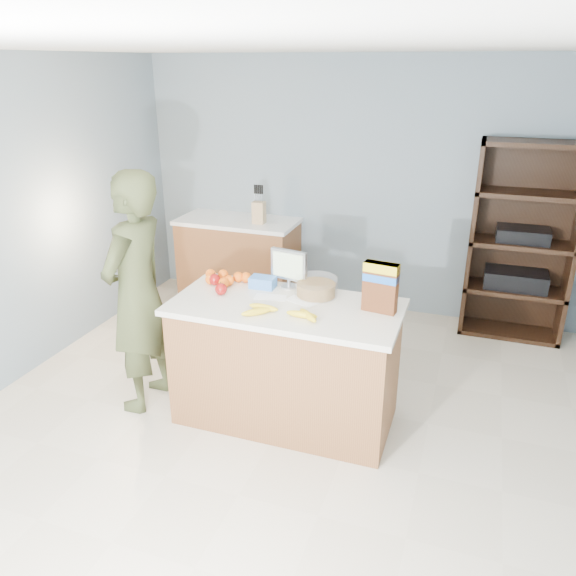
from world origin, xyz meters
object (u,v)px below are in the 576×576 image
(shelving_unit, at_px, (521,245))
(tv, at_px, (289,267))
(counter_peninsula, at_px, (286,367))
(person, at_px, (137,294))
(cereal_box, at_px, (381,284))

(shelving_unit, bearing_deg, tv, -133.00)
(counter_peninsula, xyz_separation_m, tv, (-0.08, 0.30, 0.64))
(counter_peninsula, xyz_separation_m, person, (-1.07, -0.14, 0.47))
(shelving_unit, height_order, tv, shelving_unit)
(counter_peninsula, xyz_separation_m, cereal_box, (0.62, 0.10, 0.68))
(cereal_box, bearing_deg, tv, 163.83)
(shelving_unit, relative_size, person, 1.02)
(shelving_unit, xyz_separation_m, tv, (-1.63, -1.75, 0.19))
(counter_peninsula, distance_m, cereal_box, 0.92)
(counter_peninsula, bearing_deg, tv, 105.18)
(cereal_box, bearing_deg, person, -172.02)
(tv, bearing_deg, shelving_unit, 47.00)
(shelving_unit, distance_m, person, 3.42)
(person, distance_m, cereal_box, 1.72)
(shelving_unit, height_order, cereal_box, shelving_unit)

